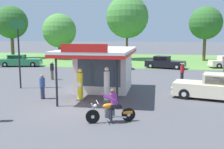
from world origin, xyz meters
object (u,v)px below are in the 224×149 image
(bystander_standing_back_lot, at_px, (182,72))
(gas_pump_nearside, at_px, (80,86))
(motorcycle_with_rider, at_px, (112,108))
(gas_pump_offside, at_px, (107,86))
(parked_car_back_row_right, at_px, (108,63))
(bystander_strolling_foreground, at_px, (52,70))
(bystander_leaning_by_kiosk, at_px, (42,86))
(featured_classic_sedan, at_px, (214,88))
(parked_car_second_row_spare, at_px, (165,63))
(parked_car_back_row_far_right, at_px, (20,61))
(roadside_pole_sign, at_px, (18,42))

(bystander_standing_back_lot, bearing_deg, gas_pump_nearside, -132.05)
(gas_pump_nearside, distance_m, motorcycle_with_rider, 4.60)
(gas_pump_nearside, height_order, gas_pump_offside, gas_pump_offside)
(parked_car_back_row_right, relative_size, bystander_strolling_foreground, 3.42)
(gas_pump_nearside, relative_size, bystander_leaning_by_kiosk, 1.27)
(featured_classic_sedan, bearing_deg, bystander_leaning_by_kiosk, -170.50)
(motorcycle_with_rider, relative_size, parked_car_second_row_spare, 0.43)
(motorcycle_with_rider, height_order, featured_classic_sedan, featured_classic_sedan)
(parked_car_back_row_far_right, bearing_deg, gas_pump_offside, -47.92)
(featured_classic_sedan, xyz_separation_m, roadside_pole_sign, (-13.68, 1.11, 2.73))
(motorcycle_with_rider, distance_m, bystander_leaning_by_kiosk, 6.28)
(bystander_standing_back_lot, bearing_deg, parked_car_back_row_right, 135.47)
(featured_classic_sedan, distance_m, bystander_leaning_by_kiosk, 10.75)
(gas_pump_nearside, bearing_deg, motorcycle_with_rider, -55.31)
(parked_car_back_row_right, bearing_deg, gas_pump_offside, -79.49)
(roadside_pole_sign, bearing_deg, gas_pump_offside, -21.55)
(featured_classic_sedan, relative_size, roadside_pole_sign, 1.01)
(parked_car_second_row_spare, height_order, bystander_leaning_by_kiosk, bystander_leaning_by_kiosk)
(parked_car_second_row_spare, bearing_deg, gas_pump_offside, -102.70)
(roadside_pole_sign, bearing_deg, bystander_standing_back_lot, 20.64)
(motorcycle_with_rider, xyz_separation_m, bystander_strolling_foreground, (-7.29, 10.68, 0.23))
(featured_classic_sedan, distance_m, parked_car_back_row_far_right, 25.20)
(motorcycle_with_rider, relative_size, parked_car_back_row_right, 0.39)
(featured_classic_sedan, bearing_deg, parked_car_back_row_far_right, 145.81)
(gas_pump_nearside, xyz_separation_m, gas_pump_offside, (1.66, 0.00, 0.06))
(gas_pump_offside, xyz_separation_m, bystander_leaning_by_kiosk, (-4.10, -0.05, -0.16))
(parked_car_back_row_right, xyz_separation_m, bystander_strolling_foreground, (-3.51, -8.28, 0.21))
(parked_car_back_row_far_right, relative_size, bystander_leaning_by_kiosk, 3.53)
(parked_car_second_row_spare, distance_m, bystander_strolling_foreground, 14.38)
(parked_car_back_row_far_right, bearing_deg, parked_car_back_row_right, -3.44)
(gas_pump_nearside, relative_size, motorcycle_with_rider, 0.90)
(parked_car_back_row_right, bearing_deg, roadside_pole_sign, -109.44)
(parked_car_second_row_spare, distance_m, roadside_pole_sign, 18.21)
(gas_pump_offside, bearing_deg, parked_car_second_row_spare, 77.30)
(gas_pump_offside, height_order, bystander_leaning_by_kiosk, gas_pump_offside)
(gas_pump_offside, relative_size, bystander_strolling_foreground, 1.26)
(bystander_leaning_by_kiosk, relative_size, bystander_strolling_foreground, 0.93)
(bystander_strolling_foreground, relative_size, bystander_standing_back_lot, 1.01)
(gas_pump_nearside, distance_m, parked_car_second_row_spare, 17.93)
(parked_car_back_row_far_right, relative_size, roadside_pole_sign, 1.08)
(motorcycle_with_rider, bearing_deg, bystander_standing_back_lot, 69.92)
(featured_classic_sedan, xyz_separation_m, parked_car_back_row_right, (-9.32, 13.46, -0.05))
(bystander_standing_back_lot, distance_m, roadside_pole_sign, 13.32)
(parked_car_second_row_spare, xyz_separation_m, parked_car_back_row_right, (-6.66, -1.88, 0.01))
(parked_car_back_row_far_right, bearing_deg, bystander_strolling_foreground, -48.26)
(parked_car_second_row_spare, xyz_separation_m, roadside_pole_sign, (-11.02, -14.23, 2.79))
(featured_classic_sedan, bearing_deg, bystander_strolling_foreground, 158.01)
(gas_pump_nearside, bearing_deg, roadside_pole_sign, 152.82)
(featured_classic_sedan, bearing_deg, roadside_pole_sign, 175.35)
(featured_classic_sedan, bearing_deg, parked_car_second_row_spare, 99.84)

